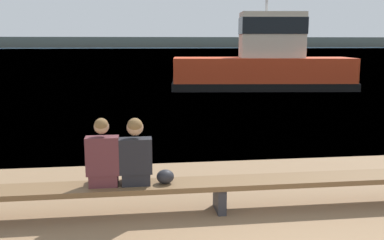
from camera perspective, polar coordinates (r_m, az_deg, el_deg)
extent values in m
plane|color=#386084|center=(128.42, -6.91, 9.23)|extent=(240.00, 240.00, 0.00)
cube|color=#4C4C42|center=(197.26, -7.14, 10.26)|extent=(600.00, 12.00, 4.51)
cube|color=brown|center=(6.27, 3.72, -8.42)|extent=(8.62, 0.52, 0.08)
cube|color=#2D2D33|center=(6.34, 3.69, -10.35)|extent=(0.12, 0.44, 0.38)
cube|color=#56282D|center=(6.20, -11.66, -7.61)|extent=(0.39, 0.38, 0.17)
cube|color=#56282D|center=(6.02, -11.84, -4.68)|extent=(0.45, 0.22, 0.53)
sphere|color=tan|center=(5.93, -11.99, -0.86)|extent=(0.20, 0.20, 0.20)
sphere|color=brown|center=(5.91, -12.01, -0.65)|extent=(0.19, 0.19, 0.19)
cube|color=black|center=(6.18, -7.45, -7.54)|extent=(0.39, 0.38, 0.17)
cube|color=black|center=(6.00, -7.52, -4.76)|extent=(0.45, 0.22, 0.50)
sphere|color=tan|center=(5.91, -7.62, -0.99)|extent=(0.23, 0.23, 0.23)
sphere|color=brown|center=(5.89, -7.62, -0.75)|extent=(0.21, 0.21, 0.21)
ellipsoid|color=#232328|center=(6.11, -3.58, -7.54)|extent=(0.25, 0.21, 0.20)
cube|color=red|center=(22.60, 9.31, 6.14)|extent=(9.37, 3.69, 1.63)
cube|color=black|center=(22.65, 9.26, 4.58)|extent=(9.57, 3.82, 0.39)
cube|color=beige|center=(22.62, 10.61, 11.07)|extent=(3.36, 1.95, 2.29)
cube|color=black|center=(22.64, 10.65, 12.22)|extent=(3.43, 2.01, 0.82)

